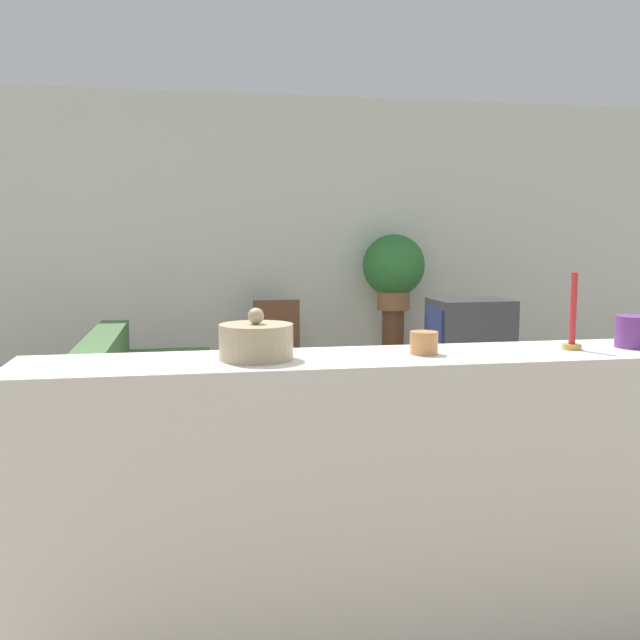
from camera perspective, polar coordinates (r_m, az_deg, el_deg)
name	(u,v)px	position (r m, az deg, el deg)	size (l,w,h in m)	color
ground_plane	(336,564)	(3.38, 1.33, -18.93)	(14.00, 14.00, 0.00)	tan
wall_back	(259,249)	(6.45, -4.92, 5.67)	(9.00, 0.06, 2.70)	silver
couch	(146,416)	(4.82, -13.78, -7.44)	(0.80, 1.75, 0.83)	#476B3D
tv_stand	(469,397)	(5.76, 11.80, -6.02)	(0.71, 0.56, 0.42)	brown
television	(469,335)	(5.67, 11.86, -1.19)	(0.60, 0.47, 0.56)	#333338
wooden_chair	(278,350)	(5.99, -3.35, -2.45)	(0.44, 0.44, 0.92)	brown
plant_stand	(393,355)	(6.42, 5.83, -2.80)	(0.20, 0.20, 0.82)	brown
potted_plant	(394,268)	(6.34, 5.92, 4.16)	(0.55, 0.55, 0.67)	#8E5B3D
foreground_counter	(373,502)	(2.61, 4.27, -14.32)	(2.43, 0.44, 1.05)	silver
decorative_bowl	(256,341)	(2.39, -5.13, -1.70)	(0.25, 0.25, 0.17)	tan
candle_jar	(424,343)	(2.52, 8.31, -1.82)	(0.10, 0.10, 0.08)	#C6844C
candlestick	(573,324)	(2.74, 19.55, -0.27)	(0.07, 0.07, 0.28)	#B7933D
coffee_tin	(634,332)	(2.88, 23.80, -0.86)	(0.13, 0.13, 0.12)	#66337F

